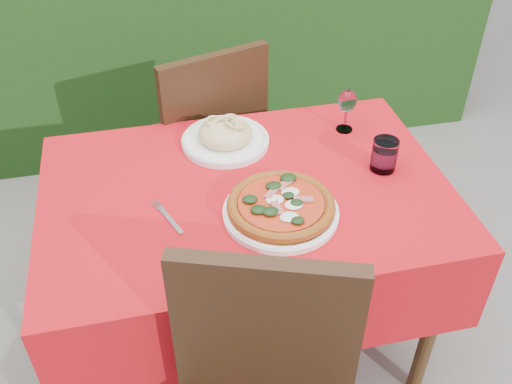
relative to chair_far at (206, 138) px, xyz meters
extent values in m
plane|color=#68635E|center=(0.04, -0.60, -0.55)|extent=(60.00, 60.00, 0.00)
cube|color=#442D15|center=(0.04, -0.60, 0.17)|extent=(1.20, 0.80, 0.04)
cylinder|color=#442D15|center=(0.58, -0.94, -0.20)|extent=(0.05, 0.05, 0.70)
cylinder|color=#442D15|center=(-0.50, -0.26, -0.20)|extent=(0.05, 0.05, 0.70)
cylinder|color=#442D15|center=(0.58, -0.26, -0.20)|extent=(0.05, 0.05, 0.70)
cube|color=red|center=(0.04, -0.60, 0.04)|extent=(1.26, 0.86, 0.32)
cube|color=black|center=(-0.02, -1.15, 0.19)|extent=(0.43, 0.19, 0.49)
cube|color=black|center=(-0.03, 0.09, -0.09)|extent=(0.55, 0.55, 0.04)
cube|color=black|center=(0.03, -0.10, 0.17)|extent=(0.43, 0.17, 0.48)
cylinder|color=black|center=(0.09, 0.32, -0.33)|extent=(0.04, 0.04, 0.45)
cylinder|color=black|center=(-0.26, 0.21, -0.33)|extent=(0.04, 0.04, 0.45)
cylinder|color=black|center=(0.21, -0.04, -0.33)|extent=(0.04, 0.04, 0.45)
cylinder|color=black|center=(-0.15, -0.15, -0.33)|extent=(0.04, 0.04, 0.45)
cylinder|color=white|center=(0.12, -0.75, 0.21)|extent=(0.34, 0.34, 0.02)
cylinder|color=#A55616|center=(0.12, -0.75, 0.23)|extent=(0.41, 0.41, 0.02)
cylinder|color=#A40B0A|center=(0.12, -0.75, 0.24)|extent=(0.33, 0.33, 0.01)
cylinder|color=white|center=(0.03, -0.35, 0.21)|extent=(0.30, 0.30, 0.02)
ellipsoid|color=tan|center=(0.03, -0.35, 0.24)|extent=(0.20, 0.20, 0.08)
cylinder|color=white|center=(0.49, -0.60, 0.25)|extent=(0.08, 0.08, 0.11)
cylinder|color=#A3C5DD|center=(0.49, -0.60, 0.23)|extent=(0.07, 0.07, 0.08)
cylinder|color=silver|center=(0.45, -0.35, 0.20)|extent=(0.06, 0.06, 0.01)
cylinder|color=silver|center=(0.45, -0.35, 0.24)|extent=(0.01, 0.01, 0.08)
ellipsoid|color=silver|center=(0.45, -0.35, 0.31)|extent=(0.06, 0.06, 0.08)
cube|color=silver|center=(-0.20, -0.70, 0.20)|extent=(0.09, 0.18, 0.00)
camera|label=1|loc=(-0.23, -1.96, 1.30)|focal=40.00mm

